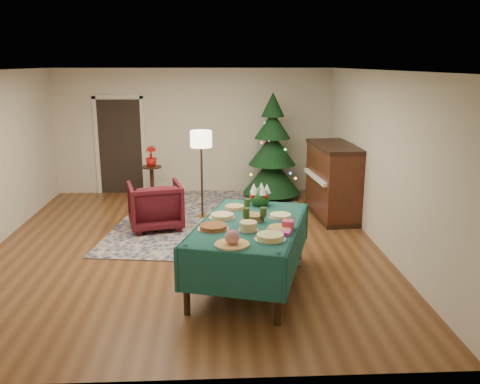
{
  "coord_description": "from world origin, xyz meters",
  "views": [
    {
      "loc": [
        0.46,
        -7.58,
        2.81
      ],
      "look_at": [
        0.8,
        -0.75,
        1.06
      ],
      "focal_mm": 38.0,
      "sensor_mm": 36.0,
      "label": 1
    }
  ],
  "objects_px": {
    "side_table": "(152,184)",
    "potted_plant": "(151,161)",
    "christmas_tree": "(272,151)",
    "armchair": "(155,203)",
    "buffet_table": "(250,235)",
    "gift_box": "(288,225)",
    "floor_lamp": "(201,144)",
    "piano": "(334,182)"
  },
  "relations": [
    {
      "from": "armchair",
      "to": "piano",
      "type": "relative_size",
      "value": 0.55
    },
    {
      "from": "gift_box",
      "to": "buffet_table",
      "type": "bearing_deg",
      "value": 148.95
    },
    {
      "from": "armchair",
      "to": "piano",
      "type": "bearing_deg",
      "value": 175.88
    },
    {
      "from": "gift_box",
      "to": "armchair",
      "type": "relative_size",
      "value": 0.15
    },
    {
      "from": "gift_box",
      "to": "christmas_tree",
      "type": "relative_size",
      "value": 0.06
    },
    {
      "from": "floor_lamp",
      "to": "christmas_tree",
      "type": "bearing_deg",
      "value": 42.99
    },
    {
      "from": "gift_box",
      "to": "piano",
      "type": "height_order",
      "value": "piano"
    },
    {
      "from": "armchair",
      "to": "christmas_tree",
      "type": "distance_m",
      "value": 3.04
    },
    {
      "from": "buffet_table",
      "to": "piano",
      "type": "height_order",
      "value": "piano"
    },
    {
      "from": "armchair",
      "to": "piano",
      "type": "xyz_separation_m",
      "value": [
        3.23,
        0.54,
        0.22
      ]
    },
    {
      "from": "christmas_tree",
      "to": "potted_plant",
      "type": "bearing_deg",
      "value": -176.56
    },
    {
      "from": "armchair",
      "to": "christmas_tree",
      "type": "relative_size",
      "value": 0.4
    },
    {
      "from": "armchair",
      "to": "christmas_tree",
      "type": "xyz_separation_m",
      "value": [
        2.25,
        1.97,
        0.55
      ]
    },
    {
      "from": "potted_plant",
      "to": "christmas_tree",
      "type": "bearing_deg",
      "value": 3.44
    },
    {
      "from": "gift_box",
      "to": "christmas_tree",
      "type": "xyz_separation_m",
      "value": [
        0.32,
        4.63,
        0.11
      ]
    },
    {
      "from": "floor_lamp",
      "to": "potted_plant",
      "type": "xyz_separation_m",
      "value": [
        -1.06,
        1.2,
        -0.52
      ]
    },
    {
      "from": "buffet_table",
      "to": "armchair",
      "type": "bearing_deg",
      "value": 121.66
    },
    {
      "from": "buffet_table",
      "to": "piano",
      "type": "distance_m",
      "value": 3.42
    },
    {
      "from": "armchair",
      "to": "potted_plant",
      "type": "relative_size",
      "value": 2.19
    },
    {
      "from": "christmas_tree",
      "to": "piano",
      "type": "relative_size",
      "value": 1.37
    },
    {
      "from": "armchair",
      "to": "potted_plant",
      "type": "bearing_deg",
      "value": -95.21
    },
    {
      "from": "gift_box",
      "to": "piano",
      "type": "distance_m",
      "value": 3.47
    },
    {
      "from": "buffet_table",
      "to": "side_table",
      "type": "relative_size",
      "value": 3.27
    },
    {
      "from": "gift_box",
      "to": "christmas_tree",
      "type": "distance_m",
      "value": 4.65
    },
    {
      "from": "side_table",
      "to": "christmas_tree",
      "type": "xyz_separation_m",
      "value": [
        2.51,
        0.15,
        0.64
      ]
    },
    {
      "from": "side_table",
      "to": "potted_plant",
      "type": "relative_size",
      "value": 1.8
    },
    {
      "from": "gift_box",
      "to": "potted_plant",
      "type": "height_order",
      "value": "potted_plant"
    },
    {
      "from": "gift_box",
      "to": "side_table",
      "type": "distance_m",
      "value": 5.02
    },
    {
      "from": "gift_box",
      "to": "floor_lamp",
      "type": "height_order",
      "value": "floor_lamp"
    },
    {
      "from": "potted_plant",
      "to": "side_table",
      "type": "bearing_deg",
      "value": 0.0
    },
    {
      "from": "gift_box",
      "to": "side_table",
      "type": "relative_size",
      "value": 0.18
    },
    {
      "from": "floor_lamp",
      "to": "side_table",
      "type": "xyz_separation_m",
      "value": [
        -1.06,
        1.2,
        -1.01
      ]
    },
    {
      "from": "buffet_table",
      "to": "floor_lamp",
      "type": "distance_m",
      "value": 3.17
    },
    {
      "from": "buffet_table",
      "to": "armchair",
      "type": "relative_size",
      "value": 2.68
    },
    {
      "from": "floor_lamp",
      "to": "piano",
      "type": "relative_size",
      "value": 0.99
    },
    {
      "from": "buffet_table",
      "to": "gift_box",
      "type": "bearing_deg",
      "value": -31.05
    },
    {
      "from": "armchair",
      "to": "buffet_table",
      "type": "bearing_deg",
      "value": 108.07
    },
    {
      "from": "buffet_table",
      "to": "armchair",
      "type": "height_order",
      "value": "armchair"
    },
    {
      "from": "piano",
      "to": "buffet_table",
      "type": "bearing_deg",
      "value": -120.95
    },
    {
      "from": "floor_lamp",
      "to": "gift_box",
      "type": "bearing_deg",
      "value": -71.08
    },
    {
      "from": "side_table",
      "to": "armchair",
      "type": "bearing_deg",
      "value": -81.62
    },
    {
      "from": "armchair",
      "to": "christmas_tree",
      "type": "bearing_deg",
      "value": -152.27
    }
  ]
}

